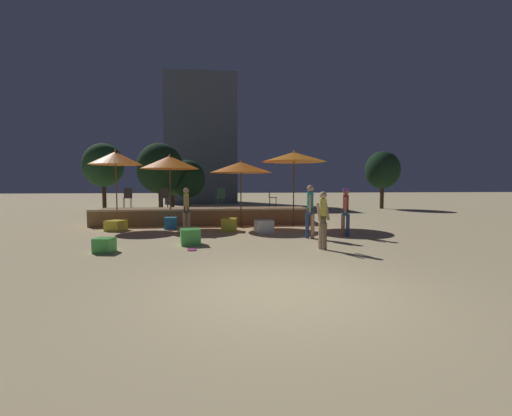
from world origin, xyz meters
name	(u,v)px	position (x,y,z in m)	size (l,w,h in m)	color
ground_plane	(282,290)	(0.00, 0.00, 0.00)	(120.00, 120.00, 0.00)	#D1B784
wooden_deck	(205,216)	(-1.73, 10.45, 0.34)	(9.81, 2.49, 0.75)	olive
patio_umbrella_0	(241,167)	(-0.14, 8.87, 2.55)	(2.68, 2.68, 2.86)	brown
patio_umbrella_1	(116,158)	(-5.41, 9.27, 2.92)	(2.18, 2.18, 3.28)	brown
patio_umbrella_2	(170,163)	(-3.17, 9.26, 2.76)	(2.49, 2.49, 3.11)	brown
patio_umbrella_3	(294,157)	(2.16, 8.85, 3.00)	(2.78, 2.78, 3.29)	brown
cube_seat_0	(190,237)	(-1.96, 4.70, 0.24)	(0.67, 0.67, 0.48)	#4CC651
cube_seat_1	(264,226)	(0.59, 6.87, 0.25)	(0.71, 0.71, 0.50)	white
cube_seat_2	(229,225)	(-0.69, 7.55, 0.25)	(0.65, 0.65, 0.50)	yellow
cube_seat_3	(104,245)	(-4.19, 3.76, 0.20)	(0.55, 0.55, 0.39)	#4CC651
cube_seat_4	(116,226)	(-5.14, 8.12, 0.20)	(0.83, 0.83, 0.41)	yellow
cube_seat_5	(171,223)	(-3.06, 8.43, 0.24)	(0.48, 0.48, 0.48)	#2D9EDB
person_0	(310,209)	(1.99, 5.47, 1.00)	(0.30, 0.46, 1.81)	#2D4C7F
person_1	(346,210)	(3.36, 5.79, 0.94)	(0.29, 0.51, 1.68)	#2D4C7F
person_2	(323,219)	(1.82, 3.51, 0.87)	(0.49, 0.30, 1.64)	#72664C
person_3	(186,208)	(-2.31, 7.29, 0.92)	(0.29, 0.49, 1.70)	tan
bistro_chair_0	(221,196)	(-1.01, 9.85, 1.29)	(0.44, 0.45, 0.90)	#1E4C47
bistro_chair_1	(271,195)	(1.37, 10.16, 1.29)	(0.42, 0.41, 0.90)	#2D3338
bistro_chair_2	(128,196)	(-5.20, 10.22, 1.29)	(0.45, 0.45, 0.90)	#2D3338
bistro_chair_3	(164,196)	(-3.58, 10.27, 1.29)	(0.42, 0.42, 0.90)	#2D3338
frisbee_disc	(192,250)	(-1.85, 3.75, 0.02)	(0.26, 0.26, 0.03)	#E54C99
background_tree_0	(103,165)	(-9.35, 20.02, 3.15)	(2.86, 2.86, 4.73)	#3D2B1C
background_tree_1	(160,169)	(-4.77, 16.47, 2.80)	(2.90, 2.90, 4.40)	#3D2B1C
background_tree_2	(172,176)	(-4.51, 19.99, 2.37)	(2.54, 2.54, 3.78)	#3D2B1C
background_tree_3	(188,179)	(-3.14, 17.45, 2.15)	(2.28, 2.28, 3.42)	#3D2B1C
background_tree_4	(383,170)	(10.86, 18.19, 2.82)	(2.49, 2.49, 4.21)	#3D2B1C
distant_building	(202,141)	(-2.60, 27.23, 5.81)	(6.38, 4.94, 11.61)	#4C5666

